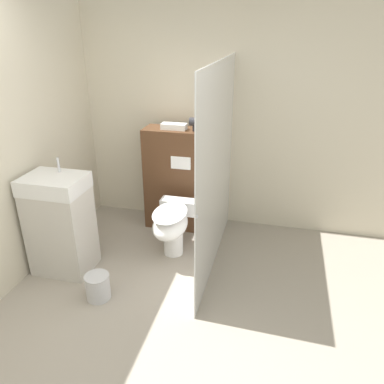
{
  "coord_description": "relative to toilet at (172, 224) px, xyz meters",
  "views": [
    {
      "loc": [
        0.92,
        -1.72,
        2.22
      ],
      "look_at": [
        0.15,
        1.42,
        0.77
      ],
      "focal_mm": 35.0,
      "sensor_mm": 36.0,
      "label": 1
    }
  ],
  "objects": [
    {
      "name": "ground_plane",
      "position": [
        0.07,
        -1.47,
        -0.36
      ],
      "size": [
        12.0,
        12.0,
        0.0
      ],
      "primitive_type": "plane",
      "color": "#9E9384"
    },
    {
      "name": "wall_back",
      "position": [
        0.07,
        0.92,
        0.89
      ],
      "size": [
        8.0,
        0.06,
        2.5
      ],
      "color": "beige",
      "rests_on": "ground_plane"
    },
    {
      "name": "partition_panel",
      "position": [
        -0.04,
        0.64,
        0.23
      ],
      "size": [
        0.9,
        0.32,
        1.18
      ],
      "color": "#51331E",
      "rests_on": "ground_plane"
    },
    {
      "name": "shower_glass",
      "position": [
        0.45,
        0.01,
        0.62
      ],
      "size": [
        0.04,
        1.76,
        1.96
      ],
      "color": "silver",
      "rests_on": "ground_plane"
    },
    {
      "name": "toilet",
      "position": [
        0.0,
        0.0,
        0.0
      ],
      "size": [
        0.38,
        0.65,
        0.54
      ],
      "color": "white",
      "rests_on": "ground_plane"
    },
    {
      "name": "sink_vanity",
      "position": [
        -0.96,
        -0.47,
        0.13
      ],
      "size": [
        0.55,
        0.42,
        1.12
      ],
      "color": "beige",
      "rests_on": "ground_plane"
    },
    {
      "name": "hair_drier",
      "position": [
        0.12,
        0.6,
        0.92
      ],
      "size": [
        0.18,
        0.08,
        0.14
      ],
      "color": "#2D2D33",
      "rests_on": "partition_panel"
    },
    {
      "name": "folded_towel",
      "position": [
        -0.14,
        0.62,
        0.85
      ],
      "size": [
        0.27,
        0.12,
        0.06
      ],
      "color": "white",
      "rests_on": "partition_panel"
    },
    {
      "name": "waste_bin",
      "position": [
        -0.44,
        -0.81,
        -0.24
      ],
      "size": [
        0.22,
        0.22,
        0.23
      ],
      "color": "silver",
      "rests_on": "ground_plane"
    }
  ]
}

